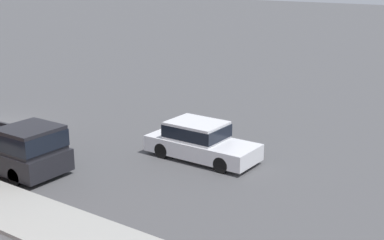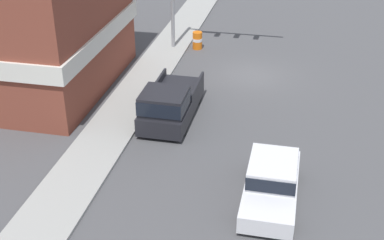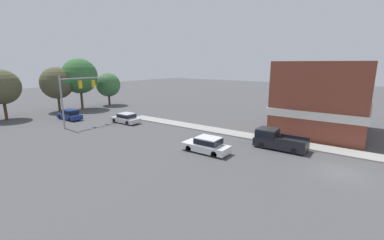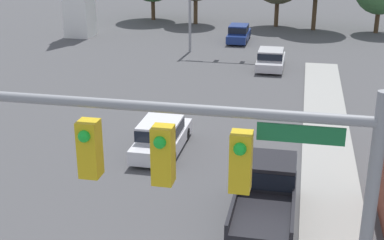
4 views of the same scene
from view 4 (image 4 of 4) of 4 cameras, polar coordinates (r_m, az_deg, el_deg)
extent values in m
cylinder|color=gray|center=(8.85, -1.95, 1.26)|extent=(6.57, 0.18, 0.18)
cube|color=gold|center=(8.99, 5.23, -4.45)|extent=(0.36, 0.36, 1.05)
sphere|color=green|center=(8.68, 5.14, -3.10)|extent=(0.22, 0.22, 0.22)
cube|color=gold|center=(9.21, -3.10, -3.75)|extent=(0.36, 0.36, 1.05)
sphere|color=green|center=(8.91, -3.46, -2.41)|extent=(0.22, 0.22, 0.22)
cube|color=gold|center=(9.62, -10.85, -3.02)|extent=(0.36, 0.36, 1.05)
sphere|color=green|center=(9.33, -11.44, -1.72)|extent=(0.22, 0.22, 0.22)
cube|color=#196B38|center=(8.72, 11.50, -1.48)|extent=(1.40, 0.04, 0.30)
cylinder|color=gray|center=(45.18, -0.23, 11.72)|extent=(0.22, 0.22, 7.15)
cylinder|color=black|center=(27.25, -4.15, -1.24)|extent=(0.22, 0.66, 0.66)
cylinder|color=black|center=(26.85, -0.61, -1.52)|extent=(0.22, 0.66, 0.66)
cylinder|color=black|center=(24.63, -6.02, -3.71)|extent=(0.22, 0.66, 0.66)
cylinder|color=black|center=(24.19, -2.12, -4.07)|extent=(0.22, 0.66, 0.66)
cube|color=silver|center=(25.63, -3.20, -2.19)|extent=(1.94, 4.79, 0.67)
cube|color=silver|center=(25.11, -3.40, -0.94)|extent=(1.79, 2.30, 0.74)
cube|color=black|center=(25.11, -3.40, -0.94)|extent=(1.80, 2.39, 0.52)
cylinder|color=black|center=(42.33, 7.34, 6.49)|extent=(0.22, 0.66, 0.66)
cylinder|color=black|center=(42.24, 9.69, 6.34)|extent=(0.22, 0.66, 0.66)
cylinder|color=black|center=(39.54, 6.98, 5.52)|extent=(0.22, 0.66, 0.66)
cylinder|color=black|center=(39.44, 9.49, 5.36)|extent=(0.22, 0.66, 0.66)
cube|color=silver|center=(40.84, 8.39, 6.16)|extent=(1.95, 4.66, 0.62)
cube|color=silver|center=(40.42, 8.41, 6.97)|extent=(1.79, 2.24, 0.70)
cube|color=black|center=(40.42, 8.41, 6.97)|extent=(1.81, 2.32, 0.49)
cylinder|color=black|center=(51.50, 4.35, 9.06)|extent=(0.22, 0.66, 0.66)
cylinder|color=black|center=(51.32, 6.07, 8.97)|extent=(0.22, 0.66, 0.66)
cylinder|color=black|center=(48.70, 3.89, 8.42)|extent=(0.22, 0.66, 0.66)
cylinder|color=black|center=(48.52, 5.71, 8.32)|extent=(0.22, 0.66, 0.66)
cube|color=navy|center=(49.96, 5.02, 8.92)|extent=(1.76, 4.65, 0.69)
cube|color=navy|center=(49.56, 5.00, 9.66)|extent=(1.62, 2.23, 0.73)
cube|color=black|center=(49.56, 5.00, 9.66)|extent=(1.64, 2.32, 0.51)
cylinder|color=black|center=(21.28, 5.40, -7.76)|extent=(0.22, 0.66, 0.66)
cylinder|color=black|center=(21.19, 10.64, -8.16)|extent=(0.22, 0.66, 0.66)
cylinder|color=black|center=(18.50, 4.20, -12.39)|extent=(0.22, 0.66, 0.66)
cube|color=black|center=(19.66, 7.70, -9.45)|extent=(2.15, 5.22, 0.85)
cube|color=black|center=(20.51, 8.13, -5.34)|extent=(2.04, 1.98, 0.94)
cube|color=black|center=(20.51, 8.13, -5.34)|extent=(2.06, 2.06, 0.66)
cube|color=black|center=(18.45, 4.32, -9.30)|extent=(0.12, 2.94, 0.35)
cube|color=black|center=(18.35, 10.70, -9.81)|extent=(0.12, 2.94, 0.35)
cube|color=white|center=(52.87, -12.00, 12.00)|extent=(2.41, 2.41, 6.16)
cylinder|color=#4C3823|center=(61.57, -4.16, 11.70)|extent=(0.44, 0.44, 2.34)
cylinder|color=#4C3823|center=(58.80, 0.38, 11.53)|extent=(0.44, 0.44, 2.72)
cylinder|color=#4C3823|center=(57.91, 9.00, 11.11)|extent=(0.44, 0.44, 2.64)
cylinder|color=#4C3823|center=(56.61, 12.92, 11.03)|extent=(0.44, 0.44, 3.38)
cylinder|color=#4C3823|center=(56.86, 19.12, 9.81)|extent=(0.44, 0.44, 2.08)
camera|label=1|loc=(36.64, 30.87, 13.74)|focal=50.00mm
camera|label=2|loc=(40.23, 2.18, 23.41)|focal=50.00mm
camera|label=3|loc=(28.74, -58.74, 7.53)|focal=24.00mm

